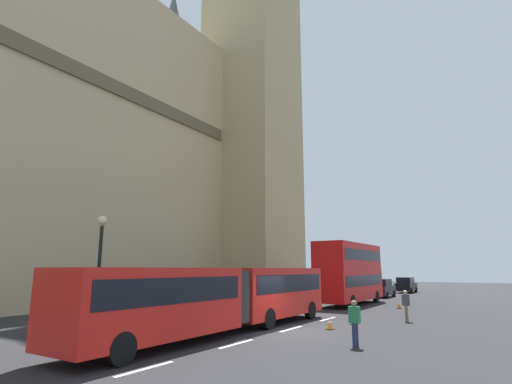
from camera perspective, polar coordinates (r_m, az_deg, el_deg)
name	(u,v)px	position (r m, az deg, el deg)	size (l,w,h in m)	color
ground_plane	(285,331)	(19.72, 4.15, -19.29)	(160.00, 160.00, 0.00)	#262628
lane_centre_marking	(197,355)	(14.62, -8.41, -22.12)	(25.20, 0.16, 0.01)	silver
clock_tower	(252,7)	(57.49, -0.54, 25.04)	(10.75, 10.75, 69.55)	tan
articulated_bus	(225,293)	(18.89, -4.49, -14.33)	(16.45, 2.54, 2.90)	red
double_decker_bus	(350,271)	(34.24, 13.35, -10.95)	(9.96, 2.54, 4.90)	red
sedan_lead	(382,288)	(43.90, 17.61, -13.03)	(4.40, 1.86, 1.85)	black
sedan_trailing	(406,285)	(53.24, 20.76, -12.40)	(4.40, 1.86, 1.85)	black
traffic_cone_west	(330,323)	(20.33, 10.57, -18.08)	(0.36, 0.36, 0.58)	black
traffic_cone_middle	(354,319)	(22.33, 13.88, -17.30)	(0.36, 0.36, 0.58)	black
traffic_cone_east	(399,305)	(32.01, 19.89, -14.97)	(0.36, 0.36, 0.58)	black
street_lamp	(99,264)	(19.59, -21.61, -9.65)	(0.44, 0.44, 5.27)	black
pedestrian_near_cones	(355,322)	(16.06, 14.00, -17.62)	(0.36, 0.40, 1.69)	#262D4C
pedestrian_by_kerb	(406,305)	(24.31, 20.75, -14.89)	(0.35, 0.45, 1.69)	#726651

